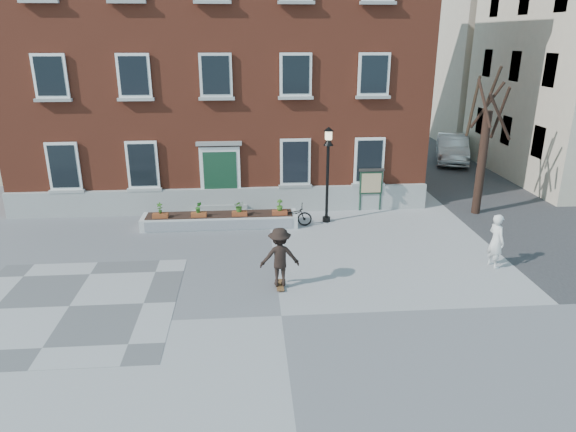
{
  "coord_description": "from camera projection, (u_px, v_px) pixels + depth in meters",
  "views": [
    {
      "loc": [
        -0.8,
        -12.38,
        7.3
      ],
      "look_at": [
        0.5,
        4.0,
        1.5
      ],
      "focal_mm": 32.0,
      "sensor_mm": 36.0,
      "label": 1
    }
  ],
  "objects": [
    {
      "name": "bicycle",
      "position": [
        291.0,
        215.0,
        20.7
      ],
      "size": [
        1.78,
        0.81,
        0.9
      ],
      "primitive_type": "imported",
      "rotation": [
        0.0,
        0.0,
        1.45
      ],
      "color": "black",
      "rests_on": "ground"
    },
    {
      "name": "checker_patch",
      "position": [
        69.0,
        306.0,
        14.62
      ],
      "size": [
        6.0,
        6.0,
        0.01
      ],
      "primitive_type": "cube",
      "color": "#545457",
      "rests_on": "ground"
    },
    {
      "name": "bare_tree",
      "position": [
        483.0,
        150.0,
        21.39
      ],
      "size": [
        1.83,
        1.83,
        6.16
      ],
      "color": "#311E16",
      "rests_on": "ground"
    },
    {
      "name": "lamp_post",
      "position": [
        328.0,
        162.0,
        20.44
      ],
      "size": [
        0.4,
        0.4,
        3.93
      ],
      "color": "black",
      "rests_on": "ground"
    },
    {
      "name": "ground",
      "position": [
        281.0,
        316.0,
        14.13
      ],
      "size": [
        100.0,
        100.0,
        0.0
      ],
      "primitive_type": "plane",
      "color": "gray",
      "rests_on": "ground"
    },
    {
      "name": "brick_building",
      "position": [
        221.0,
        57.0,
        25.02
      ],
      "size": [
        18.4,
        10.85,
        12.6
      ],
      "color": "brown",
      "rests_on": "ground"
    },
    {
      "name": "bystander",
      "position": [
        496.0,
        241.0,
        16.85
      ],
      "size": [
        0.57,
        0.75,
        1.84
      ],
      "primitive_type": "imported",
      "rotation": [
        0.0,
        0.0,
        1.78
      ],
      "color": "silver",
      "rests_on": "ground"
    },
    {
      "name": "parked_car",
      "position": [
        452.0,
        148.0,
        31.14
      ],
      "size": [
        3.27,
        5.31,
        1.65
      ],
      "primitive_type": "imported",
      "rotation": [
        0.0,
        0.0,
        -0.33
      ],
      "color": "silver",
      "rests_on": "ground"
    },
    {
      "name": "notice_board",
      "position": [
        371.0,
        182.0,
        22.27
      ],
      "size": [
        1.1,
        0.16,
        1.87
      ],
      "color": "#1B3727",
      "rests_on": "ground"
    },
    {
      "name": "side_street",
      "position": [
        549.0,
        40.0,
        31.72
      ],
      "size": [
        15.2,
        36.0,
        14.5
      ],
      "color": "#3B3A3D",
      "rests_on": "ground"
    },
    {
      "name": "planter_assembly",
      "position": [
        220.0,
        219.0,
        20.62
      ],
      "size": [
        6.2,
        1.12,
        1.15
      ],
      "color": "silver",
      "rests_on": "ground"
    },
    {
      "name": "skateboarder",
      "position": [
        280.0,
        257.0,
        15.43
      ],
      "size": [
        1.23,
        0.78,
        1.93
      ],
      "color": "brown",
      "rests_on": "ground"
    }
  ]
}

